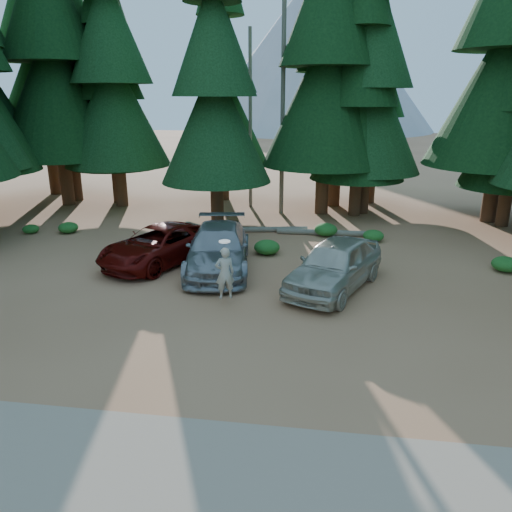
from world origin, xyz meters
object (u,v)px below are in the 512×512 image
at_px(frisbee_player, 225,273).
at_px(log_mid, 211,231).
at_px(red_pickup, 159,245).
at_px(log_left, 270,229).
at_px(log_right, 323,232).
at_px(silver_minivan_right, 335,265).
at_px(silver_minivan_center, 218,248).

distance_m(frisbee_player, log_mid, 8.66).
distance_m(red_pickup, log_left, 6.56).
bearing_deg(log_mid, log_left, 51.52).
relative_size(log_left, log_mid, 1.01).
bearing_deg(frisbee_player, red_pickup, -69.67).
bearing_deg(log_left, log_right, -15.27).
xyz_separation_m(silver_minivan_right, log_left, (-3.11, 7.13, -0.73)).
height_order(silver_minivan_center, frisbee_player, frisbee_player).
bearing_deg(log_left, silver_minivan_right, -76.38).
distance_m(frisbee_player, log_left, 9.07).
bearing_deg(log_right, log_left, 174.33).
distance_m(log_left, log_mid, 2.90).
bearing_deg(silver_minivan_center, red_pickup, 161.99).
distance_m(silver_minivan_center, log_left, 5.91).
bearing_deg(frisbee_player, log_mid, -96.11).
bearing_deg(red_pickup, silver_minivan_right, 9.48).
xyz_separation_m(red_pickup, silver_minivan_right, (6.92, -1.83, 0.12)).
relative_size(red_pickup, log_mid, 1.44).
bearing_deg(log_left, silver_minivan_center, -112.92).
xyz_separation_m(red_pickup, log_left, (3.81, 5.30, -0.61)).
relative_size(silver_minivan_center, log_left, 1.53).
distance_m(red_pickup, silver_minivan_right, 7.16).
relative_size(silver_minivan_center, frisbee_player, 3.02).
bearing_deg(red_pickup, log_right, 62.54).
bearing_deg(log_left, log_mid, -174.83).
height_order(red_pickup, silver_minivan_right, silver_minivan_right).
height_order(red_pickup, log_left, red_pickup).
distance_m(log_mid, log_right, 5.43).
distance_m(silver_minivan_right, log_left, 7.81).
bearing_deg(red_pickup, log_mid, 101.71).
xyz_separation_m(silver_minivan_center, frisbee_player, (0.95, -3.30, 0.24)).
relative_size(silver_minivan_right, frisbee_player, 2.68).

